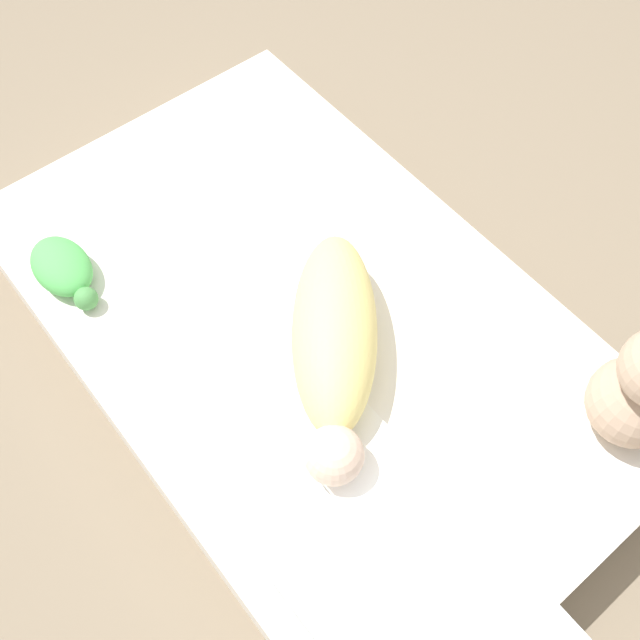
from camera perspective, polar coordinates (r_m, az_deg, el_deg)
ground_plane at (r=1.70m, az=-0.95°, el=-2.73°), size 12.00×12.00×0.00m
bed_mattress at (r=1.63m, az=-0.99°, el=-1.29°), size 1.43×0.87×0.17m
burp_cloth at (r=1.41m, az=2.09°, el=-9.50°), size 0.23×0.16×0.02m
swaddled_baby at (r=1.43m, az=1.11°, el=-1.73°), size 0.47×0.42×0.15m
pillow at (r=1.32m, az=8.12°, el=-21.33°), size 0.38×0.33×0.07m
turtle_plush at (r=1.66m, az=-18.96°, el=3.71°), size 0.21×0.11×0.07m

